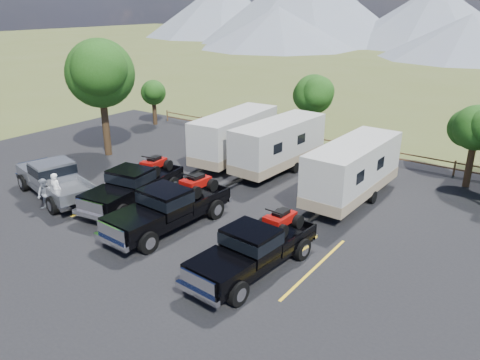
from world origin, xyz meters
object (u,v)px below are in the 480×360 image
Objects in this scene: person_a at (56,190)px; person_b at (45,195)px; rig_left at (135,184)px; tree_big_nw at (100,73)px; trailer_left at (235,137)px; trailer_right at (353,171)px; trailer_center at (279,145)px; pickup_silver at (55,179)px; rig_right at (255,247)px; rig_center at (170,206)px.

person_a reaches higher than person_b.
rig_left is 4.45m from person_b.
tree_big_nw reaches higher than trailer_left.
rig_left is 0.74× the size of trailer_right.
person_a is at bearing -56.16° from tree_big_nw.
tree_big_nw is 4.30× the size of person_a.
tree_big_nw is at bearing -157.90° from trailer_left.
trailer_right is (5.61, -1.79, 0.01)m from trailer_center.
trailer_center is (3.49, 8.70, 0.60)m from rig_left.
rig_right is at bearing 102.90° from pickup_silver.
trailer_center reaches higher than rig_left.
trailer_right reaches higher than person_b.
tree_big_nw is 10.50m from person_b.
rig_right is (5.31, -0.85, -0.06)m from rig_center.
trailer_right is 5.40× the size of person_b.
trailer_right is 15.83m from person_b.
trailer_center is (11.32, 4.03, -3.92)m from tree_big_nw.
trailer_left is 1.35× the size of pickup_silver.
trailer_right is at bearing 92.73° from rig_right.
rig_right is 0.94× the size of pickup_silver.
trailer_left is at bearing 80.93° from rig_left.
person_a is (-6.42, -1.65, -0.16)m from rig_center.
tree_big_nw is 1.15× the size of pickup_silver.
tree_big_nw is 13.47m from rig_center.
rig_center is at bearing -26.67° from tree_big_nw.
rig_center is 9.75m from trailer_center.
rig_center is 6.86m from person_b.
trailer_center is 13.67m from person_b.
tree_big_nw reaches higher than rig_left.
trailer_right is at bearing 7.55° from tree_big_nw.
person_b is (-6.43, -12.03, -0.80)m from trailer_center.
tree_big_nw is 17.52m from trailer_right.
trailer_center is at bearing 54.05° from person_b.
person_b is at bearing -157.36° from rig_center.
trailer_left reaches higher than rig_left.
rig_left is at bearing 40.75° from person_b.
trailer_left is at bearing 170.81° from trailer_right.
tree_big_nw is 0.87× the size of trailer_center.
rig_left is 9.39m from trailer_center.
trailer_left is at bearing 133.95° from rig_right.
trailer_right is at bearing -14.56° from trailer_center.
person_a is (1.14, -0.70, -0.11)m from pickup_silver.
trailer_center is 4.96× the size of person_a.
trailer_left reaches higher than person_a.
trailer_right is 1.33× the size of pickup_silver.
rig_right is 11.86m from person_b.
trailer_right is (8.91, -1.70, -0.02)m from trailer_left.
rig_right is (8.83, -1.89, -0.02)m from rig_left.
trailer_right reaches higher than rig_right.
rig_left is at bearing -108.70° from trailer_center.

